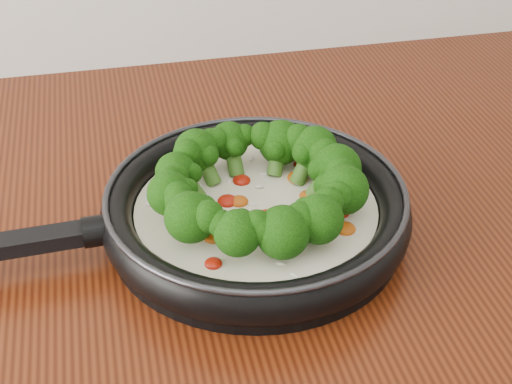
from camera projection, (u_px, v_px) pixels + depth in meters
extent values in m
cylinder|color=black|center=(256.00, 227.00, 0.77)|extent=(0.31, 0.31, 0.01)
torus|color=black|center=(256.00, 209.00, 0.76)|extent=(0.33, 0.33, 0.03)
torus|color=#2D2D33|center=(256.00, 192.00, 0.75)|extent=(0.32, 0.32, 0.01)
cube|color=black|center=(10.00, 245.00, 0.70)|extent=(0.18, 0.03, 0.02)
cylinder|color=black|center=(98.00, 231.00, 0.72)|extent=(0.03, 0.03, 0.03)
cylinder|color=white|center=(256.00, 215.00, 0.76)|extent=(0.26, 0.26, 0.02)
ellipsoid|color=#AA1608|center=(198.00, 203.00, 0.76)|extent=(0.02, 0.02, 0.01)
ellipsoid|color=#AA1608|center=(276.00, 223.00, 0.73)|extent=(0.02, 0.02, 0.01)
ellipsoid|color=#BF4D0C|center=(307.00, 196.00, 0.77)|extent=(0.02, 0.02, 0.01)
ellipsoid|color=#AA1608|center=(292.00, 220.00, 0.74)|extent=(0.02, 0.02, 0.01)
ellipsoid|color=#AA1608|center=(232.00, 229.00, 0.72)|extent=(0.02, 0.02, 0.01)
ellipsoid|color=#BF4D0C|center=(298.00, 178.00, 0.80)|extent=(0.03, 0.03, 0.01)
ellipsoid|color=#AA1608|center=(340.00, 212.00, 0.75)|extent=(0.03, 0.03, 0.01)
ellipsoid|color=#AA1608|center=(300.00, 164.00, 0.82)|extent=(0.02, 0.02, 0.01)
ellipsoid|color=#BF4D0C|center=(163.00, 190.00, 0.78)|extent=(0.03, 0.03, 0.01)
ellipsoid|color=#AA1608|center=(266.00, 214.00, 0.75)|extent=(0.02, 0.02, 0.01)
ellipsoid|color=#AA1608|center=(242.00, 180.00, 0.79)|extent=(0.03, 0.03, 0.01)
ellipsoid|color=#BF4D0C|center=(214.00, 236.00, 0.72)|extent=(0.02, 0.02, 0.01)
ellipsoid|color=#AA1608|center=(310.00, 230.00, 0.72)|extent=(0.02, 0.02, 0.01)
ellipsoid|color=#AA1608|center=(177.00, 217.00, 0.74)|extent=(0.02, 0.02, 0.01)
ellipsoid|color=#BF4D0C|center=(239.00, 202.00, 0.76)|extent=(0.03, 0.03, 0.01)
ellipsoid|color=#AA1608|center=(192.00, 165.00, 0.82)|extent=(0.02, 0.02, 0.01)
ellipsoid|color=#AA1608|center=(307.00, 160.00, 0.83)|extent=(0.02, 0.02, 0.01)
ellipsoid|color=#BF4D0C|center=(317.00, 216.00, 0.74)|extent=(0.02, 0.02, 0.01)
ellipsoid|color=#AA1608|center=(213.00, 264.00, 0.68)|extent=(0.02, 0.02, 0.01)
ellipsoid|color=#AA1608|center=(190.00, 166.00, 0.82)|extent=(0.02, 0.02, 0.01)
ellipsoid|color=#BF4D0C|center=(345.00, 229.00, 0.73)|extent=(0.03, 0.03, 0.01)
ellipsoid|color=#AA1608|center=(296.00, 217.00, 0.74)|extent=(0.03, 0.03, 0.01)
ellipsoid|color=#AA1608|center=(227.00, 201.00, 0.76)|extent=(0.03, 0.03, 0.01)
ellipsoid|color=#BF4D0C|center=(183.00, 175.00, 0.80)|extent=(0.02, 0.02, 0.01)
ellipsoid|color=white|center=(150.00, 204.00, 0.76)|extent=(0.01, 0.01, 0.00)
ellipsoid|color=white|center=(281.00, 264.00, 0.68)|extent=(0.01, 0.01, 0.00)
ellipsoid|color=white|center=(226.00, 194.00, 0.78)|extent=(0.01, 0.01, 0.00)
ellipsoid|color=white|center=(334.00, 186.00, 0.79)|extent=(0.01, 0.01, 0.00)
ellipsoid|color=white|center=(283.00, 210.00, 0.75)|extent=(0.01, 0.01, 0.00)
ellipsoid|color=white|center=(215.00, 215.00, 0.75)|extent=(0.01, 0.00, 0.00)
ellipsoid|color=white|center=(311.00, 159.00, 0.83)|extent=(0.01, 0.01, 0.00)
ellipsoid|color=white|center=(232.00, 156.00, 0.84)|extent=(0.01, 0.01, 0.00)
ellipsoid|color=white|center=(258.00, 225.00, 0.73)|extent=(0.01, 0.01, 0.00)
ellipsoid|color=white|center=(234.00, 224.00, 0.73)|extent=(0.01, 0.01, 0.00)
ellipsoid|color=white|center=(259.00, 187.00, 0.78)|extent=(0.01, 0.01, 0.00)
ellipsoid|color=white|center=(295.00, 155.00, 0.84)|extent=(0.01, 0.01, 0.00)
ellipsoid|color=white|center=(253.00, 205.00, 0.76)|extent=(0.01, 0.01, 0.00)
ellipsoid|color=white|center=(211.00, 223.00, 0.73)|extent=(0.01, 0.01, 0.00)
ellipsoid|color=white|center=(240.00, 209.00, 0.75)|extent=(0.01, 0.00, 0.00)
ellipsoid|color=white|center=(200.00, 186.00, 0.78)|extent=(0.00, 0.01, 0.00)
ellipsoid|color=white|center=(277.00, 246.00, 0.70)|extent=(0.01, 0.01, 0.00)
ellipsoid|color=white|center=(215.00, 174.00, 0.80)|extent=(0.01, 0.01, 0.00)
ellipsoid|color=white|center=(192.00, 190.00, 0.78)|extent=(0.01, 0.01, 0.00)
ellipsoid|color=white|center=(264.00, 174.00, 0.80)|extent=(0.01, 0.01, 0.00)
ellipsoid|color=white|center=(229.00, 182.00, 0.79)|extent=(0.01, 0.01, 0.00)
ellipsoid|color=white|center=(294.00, 276.00, 0.67)|extent=(0.01, 0.01, 0.00)
ellipsoid|color=white|center=(252.00, 159.00, 0.83)|extent=(0.01, 0.01, 0.00)
cylinder|color=#4A7D29|center=(320.00, 185.00, 0.77)|extent=(0.03, 0.02, 0.03)
sphere|color=black|center=(336.00, 169.00, 0.76)|extent=(0.05, 0.05, 0.05)
sphere|color=black|center=(325.00, 154.00, 0.77)|extent=(0.03, 0.03, 0.03)
sphere|color=black|center=(340.00, 175.00, 0.74)|extent=(0.03, 0.03, 0.03)
sphere|color=black|center=(320.00, 170.00, 0.76)|extent=(0.03, 0.03, 0.03)
cylinder|color=#4A7D29|center=(303.00, 169.00, 0.79)|extent=(0.04, 0.03, 0.04)
sphere|color=black|center=(315.00, 149.00, 0.79)|extent=(0.05, 0.05, 0.05)
sphere|color=black|center=(299.00, 138.00, 0.79)|extent=(0.03, 0.03, 0.03)
sphere|color=black|center=(326.00, 152.00, 0.77)|extent=(0.03, 0.03, 0.03)
sphere|color=black|center=(304.00, 153.00, 0.78)|extent=(0.03, 0.03, 0.02)
cylinder|color=#4A7D29|center=(276.00, 162.00, 0.80)|extent=(0.03, 0.03, 0.03)
sphere|color=black|center=(281.00, 142.00, 0.81)|extent=(0.05, 0.05, 0.05)
sphere|color=black|center=(263.00, 136.00, 0.80)|extent=(0.03, 0.03, 0.03)
sphere|color=black|center=(297.00, 142.00, 0.80)|extent=(0.03, 0.03, 0.03)
sphere|color=black|center=(276.00, 149.00, 0.79)|extent=(0.03, 0.03, 0.02)
cylinder|color=#4A7D29|center=(234.00, 162.00, 0.80)|extent=(0.02, 0.03, 0.03)
sphere|color=black|center=(229.00, 141.00, 0.81)|extent=(0.04, 0.04, 0.04)
sphere|color=black|center=(217.00, 140.00, 0.79)|extent=(0.03, 0.03, 0.03)
sphere|color=black|center=(244.00, 135.00, 0.80)|extent=(0.03, 0.03, 0.02)
sphere|color=black|center=(234.00, 147.00, 0.79)|extent=(0.02, 0.02, 0.02)
cylinder|color=#4A7D29|center=(208.00, 170.00, 0.79)|extent=(0.03, 0.04, 0.04)
sphere|color=black|center=(196.00, 151.00, 0.79)|extent=(0.05, 0.05, 0.05)
sphere|color=black|center=(187.00, 153.00, 0.77)|extent=(0.03, 0.03, 0.03)
sphere|color=black|center=(211.00, 141.00, 0.79)|extent=(0.03, 0.03, 0.03)
sphere|color=black|center=(208.00, 155.00, 0.78)|extent=(0.02, 0.02, 0.02)
cylinder|color=#4A7D29|center=(192.00, 188.00, 0.76)|extent=(0.03, 0.03, 0.03)
sphere|color=black|center=(176.00, 173.00, 0.76)|extent=(0.04, 0.04, 0.04)
sphere|color=black|center=(176.00, 175.00, 0.74)|extent=(0.03, 0.03, 0.03)
sphere|color=black|center=(184.00, 160.00, 0.77)|extent=(0.03, 0.03, 0.02)
sphere|color=black|center=(192.00, 173.00, 0.75)|extent=(0.02, 0.02, 0.02)
cylinder|color=#4A7D29|center=(188.00, 206.00, 0.73)|extent=(0.03, 0.02, 0.04)
sphere|color=black|center=(169.00, 194.00, 0.72)|extent=(0.05, 0.05, 0.04)
sphere|color=black|center=(178.00, 196.00, 0.70)|extent=(0.03, 0.03, 0.03)
sphere|color=black|center=(170.00, 179.00, 0.73)|extent=(0.03, 0.03, 0.03)
sphere|color=black|center=(187.00, 189.00, 0.72)|extent=(0.02, 0.02, 0.02)
cylinder|color=#4A7D29|center=(205.00, 225.00, 0.71)|extent=(0.04, 0.03, 0.04)
sphere|color=black|center=(190.00, 217.00, 0.69)|extent=(0.05, 0.05, 0.05)
sphere|color=black|center=(208.00, 216.00, 0.68)|extent=(0.03, 0.03, 0.03)
sphere|color=black|center=(180.00, 202.00, 0.70)|extent=(0.03, 0.03, 0.03)
sphere|color=black|center=(204.00, 208.00, 0.70)|extent=(0.03, 0.03, 0.02)
cylinder|color=#4A7D29|center=(242.00, 237.00, 0.69)|extent=(0.03, 0.04, 0.04)
sphere|color=black|center=(238.00, 233.00, 0.67)|extent=(0.05, 0.05, 0.04)
sphere|color=black|center=(257.00, 225.00, 0.67)|extent=(0.03, 0.03, 0.03)
sphere|color=black|center=(221.00, 223.00, 0.67)|extent=(0.03, 0.03, 0.03)
sphere|color=black|center=(242.00, 220.00, 0.68)|extent=(0.02, 0.02, 0.02)
cylinder|color=#4A7D29|center=(277.00, 236.00, 0.70)|extent=(0.02, 0.03, 0.03)
sphere|color=black|center=(283.00, 232.00, 0.67)|extent=(0.05, 0.05, 0.05)
sphere|color=black|center=(301.00, 218.00, 0.68)|extent=(0.03, 0.03, 0.03)
sphere|color=black|center=(262.00, 228.00, 0.67)|extent=(0.03, 0.03, 0.03)
sphere|color=black|center=(277.00, 220.00, 0.69)|extent=(0.03, 0.03, 0.02)
cylinder|color=#4A7D29|center=(305.00, 226.00, 0.71)|extent=(0.03, 0.04, 0.04)
sphere|color=black|center=(319.00, 219.00, 0.69)|extent=(0.05, 0.05, 0.05)
sphere|color=black|center=(328.00, 202.00, 0.69)|extent=(0.03, 0.03, 0.03)
sphere|color=black|center=(302.00, 220.00, 0.68)|extent=(0.03, 0.03, 0.03)
sphere|color=black|center=(305.00, 209.00, 0.70)|extent=(0.02, 0.02, 0.02)
cylinder|color=#4A7D29|center=(325.00, 203.00, 0.74)|extent=(0.04, 0.03, 0.04)
sphere|color=black|center=(344.00, 190.00, 0.73)|extent=(0.05, 0.05, 0.05)
sphere|color=black|center=(340.00, 172.00, 0.74)|extent=(0.03, 0.03, 0.03)
sphere|color=black|center=(338.00, 195.00, 0.71)|extent=(0.03, 0.03, 0.03)
sphere|color=black|center=(326.00, 186.00, 0.73)|extent=(0.03, 0.03, 0.02)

